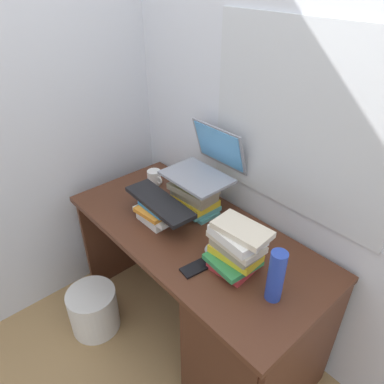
{
  "coord_description": "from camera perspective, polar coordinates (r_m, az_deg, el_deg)",
  "views": [
    {
      "loc": [
        1.02,
        -0.92,
        1.84
      ],
      "look_at": [
        -0.06,
        0.05,
        0.9
      ],
      "focal_mm": 33.67,
      "sensor_mm": 36.0,
      "label": 1
    }
  ],
  "objects": [
    {
      "name": "ground_plane",
      "position": [
        2.29,
        0.16,
        -20.44
      ],
      "size": [
        6.0,
        6.0,
        0.0
      ],
      "primitive_type": "plane",
      "color": "#9E7A4C"
    },
    {
      "name": "wall_back",
      "position": [
        1.72,
        9.61,
        14.16
      ],
      "size": [
        6.0,
        0.06,
        2.6
      ],
      "color": "silver",
      "rests_on": "ground"
    },
    {
      "name": "wall_left",
      "position": [
        2.13,
        -15.43,
        17.1
      ],
      "size": [
        0.05,
        6.0,
        2.6
      ],
      "primitive_type": "cube",
      "color": "silver",
      "rests_on": "ground"
    },
    {
      "name": "desk",
      "position": [
        1.82,
        7.29,
        -19.76
      ],
      "size": [
        1.37,
        0.63,
        0.72
      ],
      "color": "#4C2819",
      "rests_on": "ground"
    },
    {
      "name": "book_stack_tall",
      "position": [
        1.85,
        0.56,
        -0.42
      ],
      "size": [
        0.25,
        0.19,
        0.2
      ],
      "color": "teal",
      "rests_on": "desk"
    },
    {
      "name": "book_stack_keyboard_riser",
      "position": [
        1.82,
        -5.12,
        -3.05
      ],
      "size": [
        0.24,
        0.21,
        0.1
      ],
      "color": "white",
      "rests_on": "desk"
    },
    {
      "name": "book_stack_side",
      "position": [
        1.52,
        7.04,
        -8.64
      ],
      "size": [
        0.26,
        0.21,
        0.22
      ],
      "color": "#B22D33",
      "rests_on": "desk"
    },
    {
      "name": "laptop",
      "position": [
        1.81,
        2.24,
        4.47
      ],
      "size": [
        0.33,
        0.31,
        0.24
      ],
      "color": "gray",
      "rests_on": "book_stack_tall"
    },
    {
      "name": "keyboard",
      "position": [
        1.78,
        -5.2,
        -1.58
      ],
      "size": [
        0.43,
        0.16,
        0.02
      ],
      "primitive_type": "cube",
      "rotation": [
        0.0,
        0.0,
        -0.05
      ],
      "color": "black",
      "rests_on": "book_stack_keyboard_riser"
    },
    {
      "name": "computer_mouse",
      "position": [
        1.66,
        3.5,
        -8.65
      ],
      "size": [
        0.06,
        0.1,
        0.04
      ],
      "primitive_type": "ellipsoid",
      "color": "#A5A8AD",
      "rests_on": "desk"
    },
    {
      "name": "mug",
      "position": [
        2.12,
        -5.99,
        2.31
      ],
      "size": [
        0.12,
        0.08,
        0.09
      ],
      "color": "white",
      "rests_on": "desk"
    },
    {
      "name": "water_bottle",
      "position": [
        1.42,
        13.16,
        -12.85
      ],
      "size": [
        0.06,
        0.06,
        0.23
      ],
      "primitive_type": "cylinder",
      "color": "#263FA5",
      "rests_on": "desk"
    },
    {
      "name": "cell_phone",
      "position": [
        1.58,
        0.7,
        -11.87
      ],
      "size": [
        0.08,
        0.14,
        0.01
      ],
      "primitive_type": "cube",
      "rotation": [
        0.0,
        0.0,
        -0.13
      ],
      "color": "black",
      "rests_on": "desk"
    },
    {
      "name": "wastebasket",
      "position": [
        2.26,
        -15.3,
        -17.56
      ],
      "size": [
        0.28,
        0.28,
        0.27
      ],
      "primitive_type": "cylinder",
      "color": "silver",
      "rests_on": "ground"
    }
  ]
}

